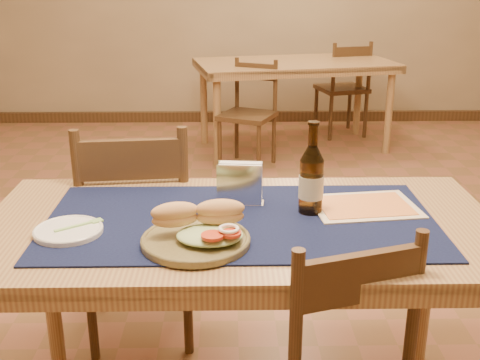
{
  "coord_description": "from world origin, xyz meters",
  "views": [
    {
      "loc": [
        -0.03,
        -2.51,
        1.5
      ],
      "look_at": [
        0.0,
        -0.7,
        0.85
      ],
      "focal_mm": 45.0,
      "sensor_mm": 36.0,
      "label": 1
    }
  ],
  "objects_px": {
    "back_table": "(295,71)",
    "beer_bottle": "(311,179)",
    "main_table": "(241,245)",
    "chair_main_far": "(138,229)",
    "sandwich_plate": "(199,233)",
    "napkin_holder": "(240,185)"
  },
  "relations": [
    {
      "from": "back_table",
      "to": "beer_bottle",
      "type": "distance_m",
      "value": 3.27
    },
    {
      "from": "main_table",
      "to": "beer_bottle",
      "type": "relative_size",
      "value": 5.42
    },
    {
      "from": "back_table",
      "to": "beer_bottle",
      "type": "height_order",
      "value": "beer_bottle"
    },
    {
      "from": "chair_main_far",
      "to": "sandwich_plate",
      "type": "distance_m",
      "value": 0.79
    },
    {
      "from": "chair_main_far",
      "to": "beer_bottle",
      "type": "xyz_separation_m",
      "value": [
        0.63,
        -0.45,
        0.37
      ]
    },
    {
      "from": "main_table",
      "to": "sandwich_plate",
      "type": "bearing_deg",
      "value": -125.57
    },
    {
      "from": "beer_bottle",
      "to": "napkin_holder",
      "type": "distance_m",
      "value": 0.24
    },
    {
      "from": "back_table",
      "to": "chair_main_far",
      "type": "bearing_deg",
      "value": -108.26
    },
    {
      "from": "back_table",
      "to": "napkin_holder",
      "type": "bearing_deg",
      "value": -99.28
    },
    {
      "from": "sandwich_plate",
      "to": "napkin_holder",
      "type": "distance_m",
      "value": 0.33
    },
    {
      "from": "napkin_holder",
      "to": "main_table",
      "type": "bearing_deg",
      "value": -89.9
    },
    {
      "from": "sandwich_plate",
      "to": "beer_bottle",
      "type": "height_order",
      "value": "beer_bottle"
    },
    {
      "from": "sandwich_plate",
      "to": "beer_bottle",
      "type": "relative_size",
      "value": 1.05
    },
    {
      "from": "main_table",
      "to": "beer_bottle",
      "type": "distance_m",
      "value": 0.3
    },
    {
      "from": "back_table",
      "to": "beer_bottle",
      "type": "relative_size",
      "value": 5.88
    },
    {
      "from": "sandwich_plate",
      "to": "main_table",
      "type": "bearing_deg",
      "value": 54.43
    },
    {
      "from": "main_table",
      "to": "napkin_holder",
      "type": "distance_m",
      "value": 0.2
    },
    {
      "from": "chair_main_far",
      "to": "sandwich_plate",
      "type": "relative_size",
      "value": 3.08
    },
    {
      "from": "sandwich_plate",
      "to": "napkin_holder",
      "type": "xyz_separation_m",
      "value": [
        0.12,
        0.3,
        0.03
      ]
    },
    {
      "from": "back_table",
      "to": "chair_main_far",
      "type": "relative_size",
      "value": 1.81
    },
    {
      "from": "back_table",
      "to": "chair_main_far",
      "type": "height_order",
      "value": "chair_main_far"
    },
    {
      "from": "chair_main_far",
      "to": "beer_bottle",
      "type": "distance_m",
      "value": 0.86
    }
  ]
}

